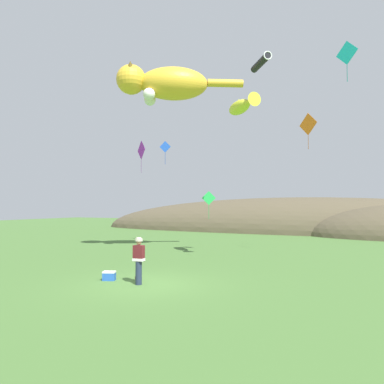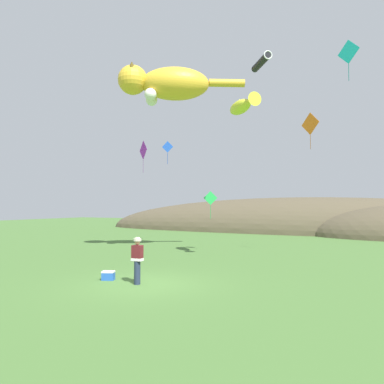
{
  "view_description": "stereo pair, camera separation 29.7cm",
  "coord_description": "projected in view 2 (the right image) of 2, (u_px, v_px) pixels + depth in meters",
  "views": [
    {
      "loc": [
        7.88,
        -11.99,
        2.99
      ],
      "look_at": [
        0.0,
        4.0,
        3.63
      ],
      "focal_mm": 35.0,
      "sensor_mm": 36.0,
      "label": 1
    },
    {
      "loc": [
        8.14,
        -11.85,
        2.99
      ],
      "look_at": [
        0.0,
        4.0,
        3.63
      ],
      "focal_mm": 35.0,
      "sensor_mm": 36.0,
      "label": 2
    }
  ],
  "objects": [
    {
      "name": "ground_plane",
      "position": [
        144.0,
        284.0,
        14.15
      ],
      "size": [
        120.0,
        120.0,
        0.0
      ],
      "primitive_type": "plane",
      "color": "#477033"
    },
    {
      "name": "distant_hill_ridge",
      "position": [
        329.0,
        234.0,
        39.7
      ],
      "size": [
        51.97,
        13.9,
        7.83
      ],
      "color": "brown",
      "rests_on": "ground"
    },
    {
      "name": "festival_attendant",
      "position": [
        137.0,
        259.0,
        14.17
      ],
      "size": [
        0.44,
        0.3,
        1.77
      ],
      "color": "#232D47",
      "rests_on": "ground"
    },
    {
      "name": "kite_spool",
      "position": [
        137.0,
        278.0,
        14.92
      ],
      "size": [
        0.15,
        0.2,
        0.2
      ],
      "color": "olive",
      "rests_on": "ground"
    },
    {
      "name": "picnic_cooler",
      "position": [
        108.0,
        275.0,
        14.97
      ],
      "size": [
        0.58,
        0.49,
        0.36
      ],
      "color": "blue",
      "rests_on": "ground"
    },
    {
      "name": "kite_giant_cat",
      "position": [
        166.0,
        84.0,
        23.57
      ],
      "size": [
        7.18,
        4.68,
        2.43
      ],
      "color": "gold"
    },
    {
      "name": "kite_fish_windsock",
      "position": [
        243.0,
        106.0,
        19.86
      ],
      "size": [
        2.46,
        2.45,
        0.84
      ],
      "color": "yellow"
    },
    {
      "name": "kite_tube_streamer",
      "position": [
        261.0,
        62.0,
        18.8
      ],
      "size": [
        1.48,
        1.78,
        0.44
      ],
      "color": "black"
    },
    {
      "name": "kite_diamond_blue",
      "position": [
        168.0,
        147.0,
        28.93
      ],
      "size": [
        0.88,
        0.22,
        1.8
      ],
      "color": "blue"
    },
    {
      "name": "kite_diamond_teal",
      "position": [
        348.0,
        52.0,
        19.55
      ],
      "size": [
        1.13,
        0.63,
        2.19
      ],
      "color": "#19BFBF"
    },
    {
      "name": "kite_diamond_violet",
      "position": [
        143.0,
        150.0,
        25.37
      ],
      "size": [
        1.08,
        0.72,
        2.19
      ],
      "color": "purple"
    },
    {
      "name": "kite_diamond_orange",
      "position": [
        310.0,
        124.0,
        23.75
      ],
      "size": [
        1.23,
        0.79,
        2.35
      ],
      "color": "orange"
    },
    {
      "name": "kite_diamond_green",
      "position": [
        210.0,
        198.0,
        24.37
      ],
      "size": [
        0.8,
        0.46,
        1.81
      ],
      "color": "green"
    }
  ]
}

